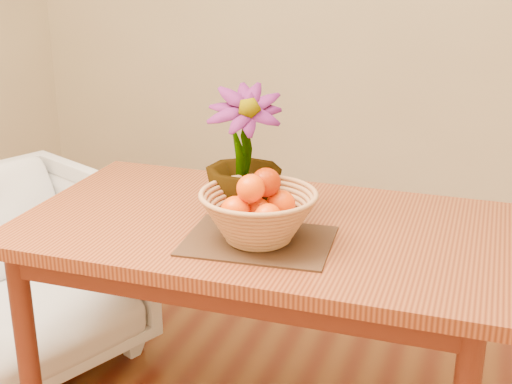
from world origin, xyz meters
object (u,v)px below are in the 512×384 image
(table, at_px, (260,249))
(wicker_basket, at_px, (258,218))
(armchair, at_px, (17,267))
(potted_plant, at_px, (244,155))

(table, distance_m, wicker_basket, 0.21)
(armchair, bearing_deg, wicker_basket, -80.60)
(table, xyz_separation_m, potted_plant, (-0.05, 0.00, 0.28))
(table, height_order, potted_plant, potted_plant)
(potted_plant, relative_size, armchair, 0.51)
(potted_plant, bearing_deg, table, -23.49)
(table, xyz_separation_m, wicker_basket, (0.04, -0.14, 0.16))
(table, xyz_separation_m, armchair, (-0.99, 0.14, -0.27))
(table, bearing_deg, armchair, 171.96)
(table, height_order, armchair, armchair)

